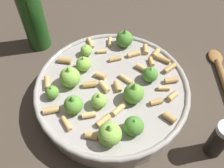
% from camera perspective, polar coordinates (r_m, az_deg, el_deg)
% --- Properties ---
extents(ground_plane, '(2.40, 2.40, 0.00)m').
position_cam_1_polar(ground_plane, '(0.59, 0.00, -3.89)').
color(ground_plane, '#42382D').
extents(cooking_pan, '(0.33, 0.33, 0.11)m').
position_cam_1_polar(cooking_pan, '(0.55, -0.10, -1.90)').
color(cooking_pan, '#9E9993').
rests_on(cooking_pan, ground).
extents(pepper_shaker, '(0.04, 0.04, 0.10)m').
position_cam_1_polar(pepper_shaker, '(0.53, 22.92, -11.45)').
color(pepper_shaker, black).
rests_on(pepper_shaker, ground).
extents(olive_oil_bottle, '(0.06, 0.06, 0.24)m').
position_cam_1_polar(olive_oil_bottle, '(0.67, -17.57, 14.75)').
color(olive_oil_bottle, '#1E4C19').
rests_on(olive_oil_bottle, ground).
extents(wooden_spoon, '(0.10, 0.24, 0.02)m').
position_cam_1_polar(wooden_spoon, '(0.67, 23.85, 0.66)').
color(wooden_spoon, olive).
rests_on(wooden_spoon, ground).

